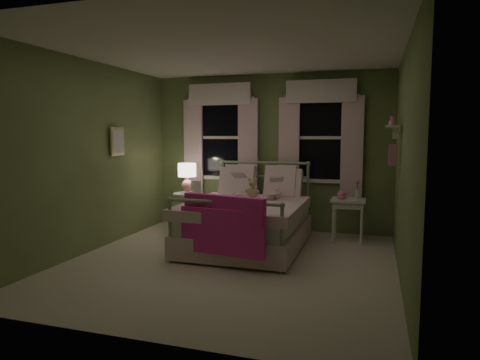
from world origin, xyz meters
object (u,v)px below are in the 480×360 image
(teddy_bear, at_px, (253,190))
(table_lamp, at_px, (187,175))
(bed, at_px, (247,221))
(child_left, at_px, (238,179))
(nightstand_right, at_px, (348,205))
(nightstand_left, at_px, (188,207))
(child_right, at_px, (274,182))

(teddy_bear, height_order, table_lamp, table_lamp)
(teddy_bear, bearing_deg, bed, -90.00)
(child_left, xyz_separation_m, nightstand_right, (1.63, 0.32, -0.38))
(child_left, bearing_deg, bed, 129.30)
(teddy_bear, bearing_deg, nightstand_left, 164.54)
(bed, height_order, child_right, child_right)
(bed, height_order, teddy_bear, bed)
(teddy_bear, xyz_separation_m, nightstand_left, (-1.20, 0.33, -0.37))
(child_left, bearing_deg, table_lamp, -4.98)
(table_lamp, xyz_separation_m, nightstand_right, (2.55, 0.15, -0.40))
(nightstand_right, bearing_deg, nightstand_left, -176.70)
(child_left, relative_size, nightstand_right, 1.12)
(child_right, distance_m, table_lamp, 1.49)
(child_right, xyz_separation_m, table_lamp, (-1.48, 0.17, 0.05))
(bed, height_order, table_lamp, bed)
(child_right, relative_size, nightstand_left, 1.02)
(nightstand_right, bearing_deg, child_left, -168.86)
(teddy_bear, distance_m, table_lamp, 1.26)
(bed, distance_m, teddy_bear, 0.49)
(child_left, relative_size, nightstand_left, 1.11)
(table_lamp, bearing_deg, nightstand_right, 3.30)
(bed, bearing_deg, child_right, 56.40)
(bed, relative_size, teddy_bear, 6.88)
(child_right, relative_size, teddy_bear, 2.24)
(bed, relative_size, table_lamp, 4.38)
(table_lamp, relative_size, nightstand_right, 0.73)
(nightstand_left, height_order, nightstand_right, same)
(child_left, height_order, nightstand_left, child_left)
(child_right, relative_size, nightstand_right, 1.04)
(bed, relative_size, child_left, 2.83)
(child_left, bearing_deg, child_right, -174.30)
(bed, height_order, child_left, child_left)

